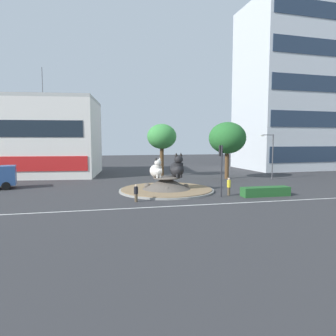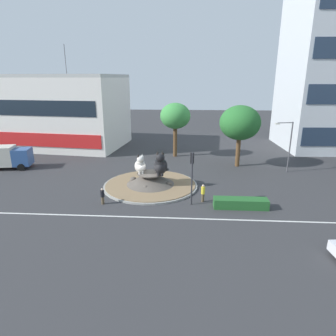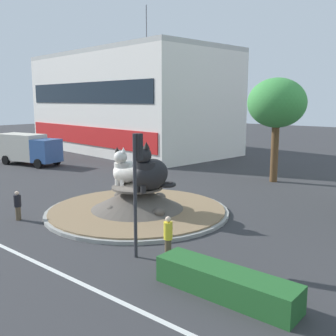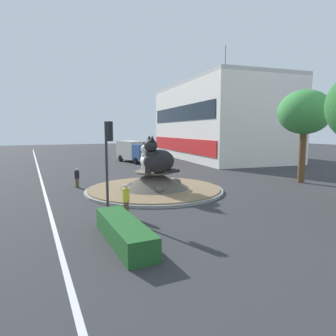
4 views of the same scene
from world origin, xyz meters
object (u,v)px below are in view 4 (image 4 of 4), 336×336
traffic_light_mast (108,150)px  third_tree_left (305,113)px  cat_statue_black (157,159)px  broadleaf_tree_behind_island (228,122)px  cat_statue_white (150,159)px  pedestrian_yellow_shirt (126,199)px  pedestrian_black_shirt (77,177)px  delivery_box_truck (134,151)px  shophouse_block (217,122)px

traffic_light_mast → third_tree_left: (-2.24, 17.44, 2.50)m
cat_statue_black → broadleaf_tree_behind_island: broadleaf_tree_behind_island is taller
cat_statue_white → pedestrian_yellow_shirt: bearing=43.4°
cat_statue_black → pedestrian_yellow_shirt: size_ratio=1.55×
pedestrian_black_shirt → delivery_box_truck: 18.96m
traffic_light_mast → pedestrian_yellow_shirt: traffic_light_mast is taller
cat_statue_black → third_tree_left: 13.66m
shophouse_block → broadleaf_tree_behind_island: 9.94m
broadleaf_tree_behind_island → third_tree_left: (13.51, -2.14, 0.43)m
broadleaf_tree_behind_island → pedestrian_yellow_shirt: (16.86, -18.99, -4.63)m
third_tree_left → shophouse_block: bearing=163.6°
traffic_light_mast → broadleaf_tree_behind_island: (-15.75, 19.58, 2.07)m
broadleaf_tree_behind_island → cat_statue_black: bearing=-50.8°
cat_statue_white → third_tree_left: bearing=150.5°
third_tree_left → delivery_box_truck: (-22.01, -7.78, -4.36)m
shophouse_block → third_tree_left: shophouse_block is taller
pedestrian_yellow_shirt → third_tree_left: bearing=72.9°
cat_statue_white → traffic_light_mast: size_ratio=0.46×
cat_statue_white → broadleaf_tree_behind_island: 18.45m
cat_statue_white → pedestrian_black_shirt: (-2.80, -5.13, -1.49)m
traffic_light_mast → delivery_box_truck: 26.17m
pedestrian_black_shirt → pedestrian_yellow_shirt: bearing=-17.9°
broadleaf_tree_behind_island → cat_statue_white: bearing=-55.6°
broadleaf_tree_behind_island → pedestrian_yellow_shirt: 25.81m
cat_statue_black → third_tree_left: size_ratio=0.34×
third_tree_left → traffic_light_mast: bearing=-82.7°
traffic_light_mast → broadleaf_tree_behind_island: broadleaf_tree_behind_island is taller
cat_statue_black → shophouse_block: (-21.39, 19.75, 3.45)m
traffic_light_mast → broadleaf_tree_behind_island: 25.21m
delivery_box_truck → broadleaf_tree_behind_island: bearing=39.2°
shophouse_block → delivery_box_truck: bearing=-81.8°
delivery_box_truck → shophouse_block: bearing=81.3°
delivery_box_truck → pedestrian_black_shirt: bearing=-42.8°
third_tree_left → delivery_box_truck: 23.75m
pedestrian_yellow_shirt → delivery_box_truck: size_ratio=0.25×
shophouse_block → broadleaf_tree_behind_island: shophouse_block is taller
shophouse_block → third_tree_left: bearing=-9.8°
cat_statue_black → shophouse_block: 29.32m
cat_statue_white → cat_statue_black: bearing=66.3°
third_tree_left → pedestrian_yellow_shirt: third_tree_left is taller
cat_statue_black → pedestrian_black_shirt: (-5.04, -4.80, -1.67)m
cat_statue_white → third_tree_left: 13.75m
broadleaf_tree_behind_island → delivery_box_truck: 13.64m
cat_statue_black → traffic_light_mast: size_ratio=0.55×
pedestrian_yellow_shirt → pedestrian_black_shirt: bearing=158.5°
broadleaf_tree_behind_island → pedestrian_yellow_shirt: size_ratio=4.49×
third_tree_left → delivery_box_truck: size_ratio=1.12×
pedestrian_black_shirt → shophouse_block: bearing=98.9°
traffic_light_mast → broadleaf_tree_behind_island: size_ratio=0.63×
traffic_light_mast → pedestrian_black_shirt: bearing=88.7°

